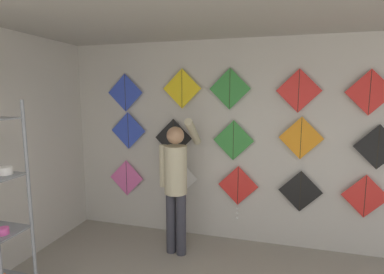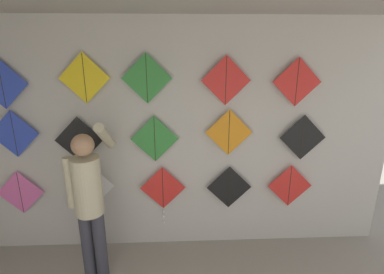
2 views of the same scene
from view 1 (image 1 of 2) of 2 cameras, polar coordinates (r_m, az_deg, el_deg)
name	(u,v)px [view 1 (image 1 of 2)]	position (r m, az deg, el deg)	size (l,w,h in m)	color
back_panel	(235,143)	(4.20, 8.24, -1.08)	(5.67, 0.06, 2.80)	beige
shopkeeper	(176,179)	(3.85, -3.06, -7.91)	(0.45, 0.60, 1.78)	#383842
kite_0	(127,178)	(4.75, -12.35, -7.62)	(0.55, 0.01, 0.55)	pink
kite_1	(179,179)	(4.41, -2.50, -8.08)	(0.55, 0.04, 0.69)	white
kite_2	(238,188)	(4.25, 8.73, -9.65)	(0.55, 0.04, 0.76)	red
kite_3	(300,191)	(4.23, 19.93, -9.70)	(0.55, 0.01, 0.55)	black
kite_4	(365,196)	(4.36, 30.09, -9.76)	(0.55, 0.01, 0.55)	red
kite_5	(128,131)	(4.58, -12.05, 1.20)	(0.55, 0.01, 0.55)	blue
kite_6	(173,138)	(4.31, -3.56, -0.19)	(0.55, 0.01, 0.55)	black
kite_7	(233,140)	(4.11, 7.89, -0.64)	(0.55, 0.01, 0.55)	#338C38
kite_8	(301,138)	(4.07, 20.03, -0.19)	(0.55, 0.01, 0.55)	orange
kite_9	(378,147)	(4.25, 31.92, -1.64)	(0.55, 0.01, 0.55)	black
kite_10	(125,93)	(4.56, -12.61, 8.24)	(0.55, 0.01, 0.55)	blue
kite_11	(182,89)	(4.22, -1.93, 9.20)	(0.55, 0.01, 0.55)	yellow
kite_12	(230,89)	(4.07, 7.21, 9.09)	(0.55, 0.01, 0.55)	#338C38
kite_13	(299,91)	(4.03, 19.66, 8.30)	(0.55, 0.01, 0.55)	red
kite_14	(370,92)	(4.16, 30.79, 7.32)	(0.55, 0.01, 0.55)	red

